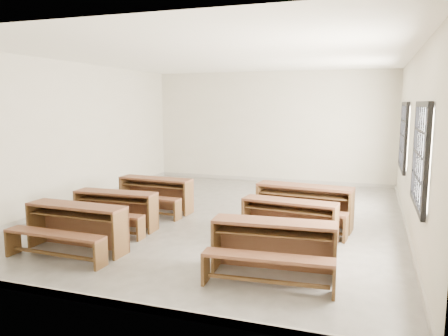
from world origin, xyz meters
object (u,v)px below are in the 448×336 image
(desk_set_2, at_px, (155,192))
(desk_set_4, at_px, (288,218))
(desk_set_3, at_px, (273,244))
(desk_set_0, at_px, (75,225))
(desk_set_5, at_px, (303,203))
(desk_set_1, at_px, (114,208))

(desk_set_2, height_order, desk_set_4, desk_set_2)
(desk_set_3, distance_m, desk_set_4, 1.47)
(desk_set_0, height_order, desk_set_4, desk_set_0)
(desk_set_4, xyz_separation_m, desk_set_5, (0.10, 0.96, 0.05))
(desk_set_0, height_order, desk_set_1, desk_set_0)
(desk_set_0, xyz_separation_m, desk_set_5, (3.17, 2.47, 0.03))
(desk_set_0, distance_m, desk_set_2, 2.68)
(desk_set_0, distance_m, desk_set_4, 3.42)
(desk_set_1, xyz_separation_m, desk_set_2, (0.08, 1.42, 0.02))
(desk_set_1, bearing_deg, desk_set_2, 85.05)
(desk_set_2, relative_size, desk_set_4, 1.00)
(desk_set_1, bearing_deg, desk_set_4, 2.71)
(desk_set_0, relative_size, desk_set_1, 1.06)
(desk_set_3, xyz_separation_m, desk_set_5, (0.03, 2.42, 0.03))
(desk_set_4, bearing_deg, desk_set_1, -169.29)
(desk_set_5, bearing_deg, desk_set_3, -84.60)
(desk_set_2, xyz_separation_m, desk_set_4, (3.09, -1.17, -0.01))
(desk_set_1, distance_m, desk_set_2, 1.42)
(desk_set_3, bearing_deg, desk_set_2, 136.21)
(desk_set_0, xyz_separation_m, desk_set_4, (3.07, 1.51, -0.02))
(desk_set_1, distance_m, desk_set_5, 3.48)
(desk_set_2, bearing_deg, desk_set_0, -86.41)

